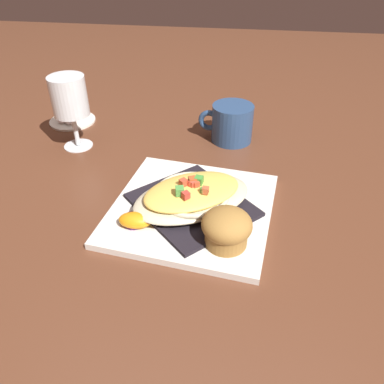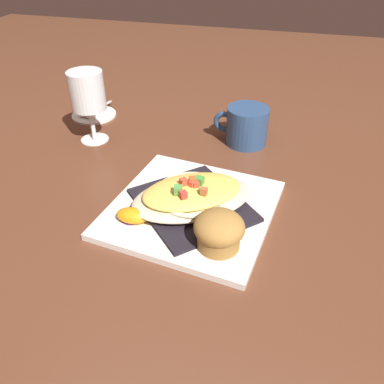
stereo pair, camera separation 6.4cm
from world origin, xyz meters
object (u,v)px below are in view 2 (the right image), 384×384
at_px(muffin, 219,230).
at_px(spoon, 95,110).
at_px(square_plate, 192,209).
at_px(creamer_cup_0, 84,112).
at_px(orange_garnish, 132,215).
at_px(creamer_cup_1, 91,114).
at_px(gratin_dish, 192,195).
at_px(stemmed_glass, 88,95).
at_px(coffee_mug, 246,128).
at_px(creamer_saucer, 94,114).

xyz_separation_m(muffin, spoon, (0.40, -0.40, -0.03)).
bearing_deg(square_plate, creamer_cup_0, -39.14).
bearing_deg(orange_garnish, square_plate, -143.78).
distance_m(creamer_cup_0, creamer_cup_1, 0.02).
relative_size(muffin, spoon, 0.88).
height_order(gratin_dish, stemmed_glass, stemmed_glass).
height_order(gratin_dish, coffee_mug, coffee_mug).
bearing_deg(square_plate, spoon, -42.98).
height_order(coffee_mug, spoon, coffee_mug).
height_order(coffee_mug, creamer_cup_0, coffee_mug).
relative_size(creamer_cup_0, creamer_cup_1, 1.00).
bearing_deg(coffee_mug, orange_garnish, 68.01).
distance_m(muffin, orange_garnish, 0.15).
bearing_deg(creamer_saucer, square_plate, 137.76).
bearing_deg(spoon, creamer_saucer, 76.76).
xyz_separation_m(gratin_dish, orange_garnish, (0.08, 0.06, -0.01)).
bearing_deg(gratin_dish, creamer_cup_1, -40.38).
bearing_deg(muffin, spoon, -44.70).
bearing_deg(square_plate, stemmed_glass, -34.64).
height_order(coffee_mug, stemmed_glass, stemmed_glass).
height_order(muffin, creamer_saucer, muffin).
distance_m(gratin_dish, muffin, 0.10).
xyz_separation_m(muffin, creamer_cup_1, (0.40, -0.37, -0.02)).
bearing_deg(orange_garnish, creamer_cup_0, -52.15).
distance_m(muffin, spoon, 0.57).
relative_size(orange_garnish, spoon, 0.70).
distance_m(creamer_saucer, creamer_cup_0, 0.03).
bearing_deg(stemmed_glass, orange_garnish, 127.70).
xyz_separation_m(gratin_dish, creamer_saucer, (0.34, -0.31, -0.03)).
bearing_deg(spoon, muffin, 135.30).
bearing_deg(square_plate, creamer_saucer, -42.24).
xyz_separation_m(square_plate, creamer_saucer, (0.34, -0.31, -0.00)).
height_order(muffin, orange_garnish, muffin).
distance_m(muffin, coffee_mug, 0.35).
bearing_deg(stemmed_glass, coffee_mug, -167.08).
relative_size(square_plate, creamer_cup_0, 11.07).
bearing_deg(coffee_mug, creamer_cup_1, -2.29).
xyz_separation_m(stemmed_glass, creamer_cup_0, (0.08, -0.10, -0.09)).
bearing_deg(gratin_dish, muffin, 127.62).
relative_size(coffee_mug, stemmed_glass, 0.77).
xyz_separation_m(creamer_saucer, creamer_cup_1, (-0.01, 0.02, 0.01)).
bearing_deg(creamer_cup_1, orange_garnish, 126.03).
relative_size(creamer_saucer, creamer_cup_1, 4.60).
distance_m(square_plate, spoon, 0.46).
relative_size(coffee_mug, creamer_saucer, 1.09).
distance_m(coffee_mug, creamer_cup_0, 0.41).
height_order(orange_garnish, creamer_saucer, orange_garnish).
height_order(creamer_cup_0, creamer_cup_1, same).
xyz_separation_m(square_plate, muffin, (-0.06, 0.08, 0.04)).
bearing_deg(gratin_dish, coffee_mug, -100.52).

